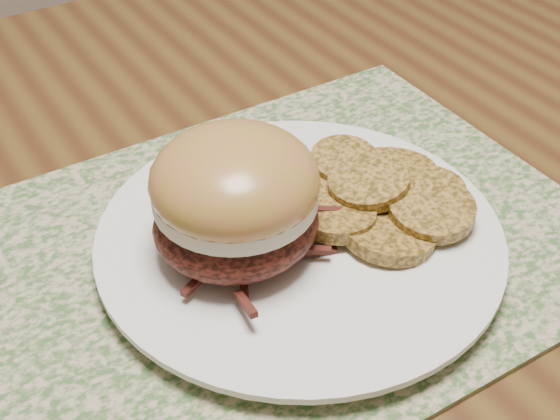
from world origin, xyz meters
name	(u,v)px	position (x,y,z in m)	size (l,w,h in m)	color
dining_table	(126,380)	(0.00, 0.00, 0.67)	(1.50, 0.90, 0.75)	#553A18
placemat	(269,250)	(0.11, -0.01, 0.75)	(0.45, 0.33, 0.00)	#416132
dinner_plate	(300,241)	(0.13, -0.03, 0.76)	(0.26, 0.26, 0.02)	white
pork_sandwich	(235,198)	(0.09, -0.02, 0.81)	(0.14, 0.14, 0.08)	black
roasted_potatoes	(377,194)	(0.19, -0.03, 0.78)	(0.15, 0.14, 0.03)	olive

